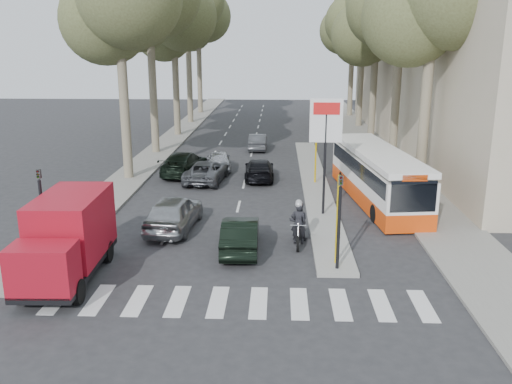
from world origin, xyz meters
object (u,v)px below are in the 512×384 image
(motorcycle, at_px, (298,223))
(city_bus, at_px, (377,174))
(silver_hatchback, at_px, (174,212))
(red_truck, at_px, (68,237))
(dark_hatchback, at_px, (240,234))

(motorcycle, bearing_deg, city_bus, 58.34)
(city_bus, bearing_deg, silver_hatchback, -160.70)
(red_truck, bearing_deg, dark_hatchback, 24.45)
(red_truck, height_order, city_bus, red_truck)
(red_truck, height_order, motorcycle, red_truck)
(silver_hatchback, distance_m, dark_hatchback, 3.93)
(silver_hatchback, xyz_separation_m, city_bus, (9.70, 4.78, 0.67))
(city_bus, bearing_deg, red_truck, -147.93)
(motorcycle, bearing_deg, dark_hatchback, -155.61)
(dark_hatchback, distance_m, city_bus, 9.78)
(silver_hatchback, bearing_deg, city_bus, -148.92)
(red_truck, relative_size, motorcycle, 2.49)
(silver_hatchback, distance_m, motorcycle, 5.64)
(red_truck, xyz_separation_m, city_bus, (12.40, 10.03, -0.07))
(city_bus, bearing_deg, dark_hatchback, -139.50)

